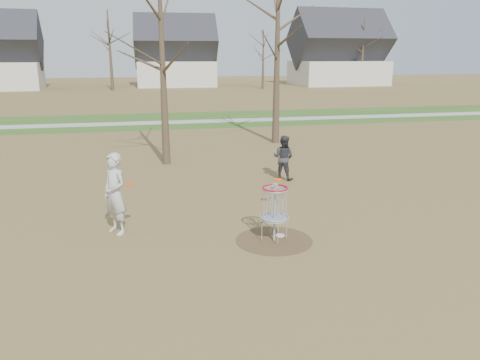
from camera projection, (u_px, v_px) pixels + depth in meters
name	position (u px, v px, depth m)	size (l,w,h in m)	color
ground	(274.00, 240.00, 10.95)	(160.00, 160.00, 0.00)	brown
green_band	(186.00, 120.00, 30.78)	(160.00, 8.00, 0.01)	#2D5119
footpath	(188.00, 122.00, 29.83)	(160.00, 1.50, 0.01)	#9E9E99
dirt_circle	(274.00, 240.00, 10.95)	(1.80, 1.80, 0.01)	#47331E
player_standing	(115.00, 194.00, 11.17)	(0.72, 0.48, 1.99)	silver
player_throwing	(283.00, 158.00, 16.08)	(0.75, 0.58, 1.54)	#313236
disc_grounded	(280.00, 235.00, 11.20)	(0.22, 0.22, 0.02)	white
discs_in_play	(213.00, 182.00, 11.98)	(4.18, 1.36, 0.43)	#F04C0C
disc_golf_basket	(275.00, 203.00, 10.71)	(0.64, 0.64, 1.35)	#9EA3AD
bare_trees	(188.00, 41.00, 43.69)	(52.62, 44.98, 9.00)	#382B1E
houses_row	(195.00, 59.00, 60.51)	(56.51, 10.01, 7.26)	silver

